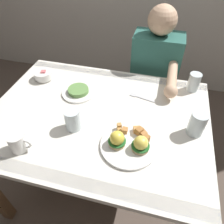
% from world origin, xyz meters
% --- Properties ---
extents(ground_plane, '(6.00, 6.00, 0.00)m').
position_xyz_m(ground_plane, '(0.00, 0.00, 0.00)').
color(ground_plane, brown).
extents(dining_table, '(1.20, 0.90, 0.74)m').
position_xyz_m(dining_table, '(0.00, 0.00, 0.63)').
color(dining_table, white).
rests_on(dining_table, ground_plane).
extents(eggs_benedict_plate, '(0.27, 0.27, 0.09)m').
position_xyz_m(eggs_benedict_plate, '(0.21, -0.17, 0.77)').
color(eggs_benedict_plate, white).
rests_on(eggs_benedict_plate, dining_table).
extents(fruit_bowl, '(0.12, 0.12, 0.06)m').
position_xyz_m(fruit_bowl, '(-0.44, 0.24, 0.77)').
color(fruit_bowl, white).
rests_on(fruit_bowl, dining_table).
extents(coffee_mug, '(0.11, 0.08, 0.09)m').
position_xyz_m(coffee_mug, '(-0.28, -0.31, 0.79)').
color(coffee_mug, white).
rests_on(coffee_mug, dining_table).
extents(fork, '(0.16, 0.05, 0.00)m').
position_xyz_m(fork, '(0.21, 0.20, 0.74)').
color(fork, silver).
rests_on(fork, dining_table).
extents(water_glass_near, '(0.08, 0.08, 0.13)m').
position_xyz_m(water_glass_near, '(0.51, -0.00, 0.80)').
color(water_glass_near, silver).
rests_on(water_glass_near, dining_table).
extents(water_glass_far, '(0.08, 0.08, 0.12)m').
position_xyz_m(water_glass_far, '(-0.09, -0.12, 0.79)').
color(water_glass_far, silver).
rests_on(water_glass_far, dining_table).
extents(water_glass_extra, '(0.07, 0.07, 0.11)m').
position_xyz_m(water_glass_extra, '(0.50, 0.36, 0.79)').
color(water_glass_extra, silver).
rests_on(water_glass_extra, dining_table).
extents(side_plate, '(0.20, 0.20, 0.04)m').
position_xyz_m(side_plate, '(-0.17, 0.15, 0.75)').
color(side_plate, white).
rests_on(side_plate, dining_table).
extents(diner_person, '(0.34, 0.54, 1.14)m').
position_xyz_m(diner_person, '(0.25, 0.60, 0.65)').
color(diner_person, '#33333D').
rests_on(diner_person, ground_plane).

